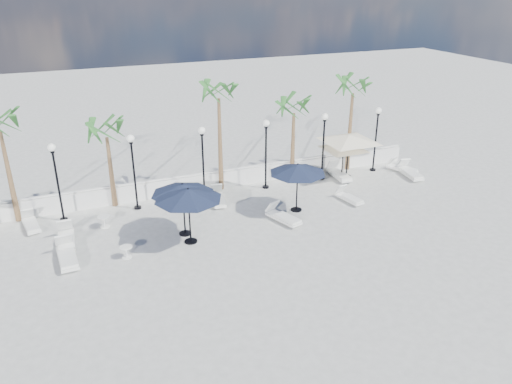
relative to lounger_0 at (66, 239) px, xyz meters
name	(u,v)px	position (x,y,z in m)	size (l,w,h in m)	color
ground	(250,257)	(7.00, -4.00, -0.26)	(100.00, 100.00, 0.00)	gray
balustrade	(199,183)	(7.00, 3.50, 0.21)	(26.00, 0.30, 1.01)	silver
lamppost_1	(56,172)	(0.00, 2.50, 2.23)	(0.36, 0.36, 3.84)	black
lamppost_2	(133,162)	(3.50, 2.50, 2.23)	(0.36, 0.36, 3.84)	black
lamppost_3	(203,153)	(7.00, 2.50, 2.23)	(0.36, 0.36, 3.84)	black
lamppost_4	(266,145)	(10.50, 2.50, 2.23)	(0.36, 0.36, 3.84)	black
lamppost_5	(324,137)	(14.00, 2.50, 2.23)	(0.36, 0.36, 3.84)	black
lamppost_6	(377,130)	(17.50, 2.50, 2.23)	(0.36, 0.36, 3.84)	black
palm_1	(106,134)	(2.50, 3.30, 3.49)	(2.60, 2.60, 4.70)	brown
palm_2	(219,96)	(8.20, 3.30, 4.85)	(2.60, 2.60, 6.10)	brown
palm_3	(294,111)	(12.50, 3.30, 3.69)	(2.60, 2.60, 4.90)	brown
palm_4	(353,91)	(16.20, 3.30, 4.47)	(2.60, 2.60, 5.70)	brown
lounger_0	(66,239)	(0.00, 0.00, 0.00)	(0.74, 2.10, 0.78)	silver
lounger_1	(31,224)	(-1.43, 2.22, -0.04)	(0.87, 1.86, 0.67)	silver
lounger_2	(67,256)	(-0.05, -1.51, 0.01)	(0.83, 2.18, 0.80)	silver
lounger_3	(218,198)	(7.48, 1.63, -0.02)	(0.96, 1.97, 0.71)	silver
lounger_4	(283,217)	(9.66, -1.56, -0.02)	(1.23, 2.05, 0.73)	silver
lounger_5	(349,197)	(13.81, -0.77, -0.05)	(0.85, 1.78, 0.64)	silver
lounger_6	(339,174)	(14.99, 2.23, 0.00)	(0.82, 2.14, 0.79)	silver
lounger_7	(410,172)	(18.93, 0.87, 0.00)	(0.96, 2.15, 0.78)	silver
lounger_8	(402,168)	(19.00, 1.71, -0.03)	(1.28, 1.95, 0.70)	silver
side_table_0	(126,251)	(2.24, -2.11, 0.04)	(0.52, 0.52, 0.50)	silver
side_table_1	(104,220)	(1.73, 1.05, 0.08)	(0.58, 0.58, 0.56)	silver
side_table_2	(204,194)	(6.88, 2.20, 0.08)	(0.59, 0.59, 0.57)	silver
parasol_navy_left	(188,194)	(5.05, -1.85, 2.02)	(2.93, 2.93, 2.59)	black
parasol_navy_mid	(183,189)	(5.02, -1.03, 1.94)	(2.79, 2.79, 2.50)	black
parasol_navy_right	(298,169)	(10.78, -0.72, 1.93)	(2.79, 2.79, 2.50)	black
parasol_cream_sq_a	(349,135)	(15.47, 2.20, 2.26)	(5.55, 5.55, 2.72)	black
parasol_cream_sq_b	(344,144)	(15.15, 2.20, 1.77)	(4.40, 4.40, 2.20)	black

